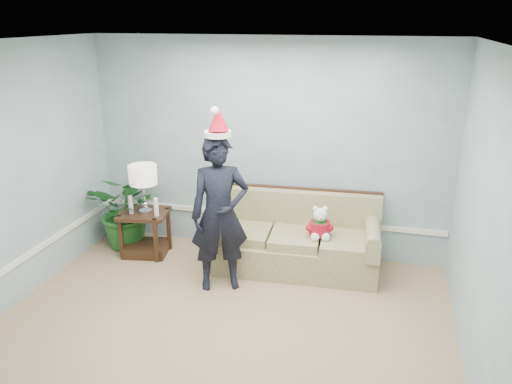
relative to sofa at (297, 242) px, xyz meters
The scene contains 10 objects.
room_shell 2.38m from the sofa, 103.04° to the right, with size 4.54×5.04×2.74m.
wainscot_trim 1.90m from the sofa, 151.19° to the right, with size 4.49×4.99×0.06m.
sofa is the anchor object (origin of this frame).
side_table 1.94m from the sofa, behind, with size 0.67×0.59×0.57m.
table_lamp 2.04m from the sofa, behind, with size 0.35×0.35×0.61m.
candle_pair 1.94m from the sofa, behind, with size 0.40×0.06×0.23m.
houseplant 2.25m from the sofa, behind, with size 0.92×0.80×1.03m, color #1B561F.
man 1.15m from the sofa, 136.98° to the right, with size 0.64×0.42×1.75m, color black.
santa_hat 1.85m from the sofa, 137.64° to the right, with size 0.36×0.39×0.33m.
teddy_bear 0.43m from the sofa, 26.00° to the right, with size 0.29×0.30×0.39m.
Camera 1 is at (1.41, -3.34, 2.91)m, focal length 35.00 mm.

